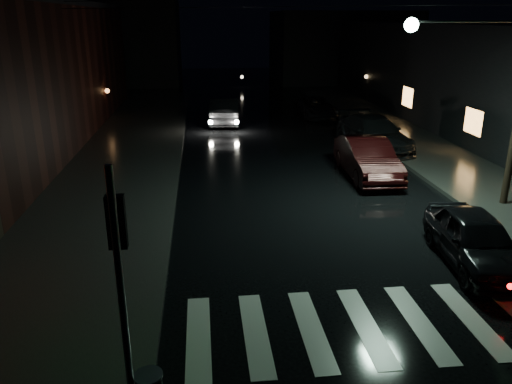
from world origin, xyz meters
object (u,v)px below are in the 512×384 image
object	(u,v)px
parked_car_a	(475,239)
parked_car_b	(367,158)
oncoming_car	(225,111)
parked_car_c	(374,133)
parked_car_d	(317,107)

from	to	relation	value
parked_car_a	parked_car_b	size ratio (longest dim) A/B	0.86
parked_car_a	oncoming_car	bearing A→B (deg)	111.92
parked_car_c	parked_car_d	xyz separation A→B (m)	(-0.90, 8.85, -0.17)
parked_car_d	oncoming_car	bearing A→B (deg)	-168.55
parked_car_d	parked_car_b	bearing A→B (deg)	-95.73
parked_car_a	oncoming_car	xyz separation A→B (m)	(-5.67, 19.80, 0.09)
parked_car_a	oncoming_car	size ratio (longest dim) A/B	0.85
parked_car_b	oncoming_car	xyz separation A→B (m)	(-5.30, 11.88, 0.01)
oncoming_car	parked_car_b	bearing A→B (deg)	118.62
parked_car_a	parked_car_d	world-z (taller)	parked_car_a
parked_car_c	oncoming_car	size ratio (longest dim) A/B	1.15
parked_car_a	parked_car_c	size ratio (longest dim) A/B	0.74
parked_car_b	parked_car_c	distance (m)	4.84
parked_car_b	oncoming_car	world-z (taller)	oncoming_car
parked_car_a	parked_car_c	distance (m)	12.49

